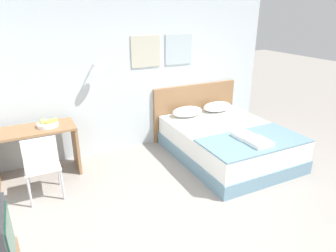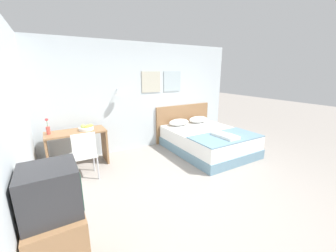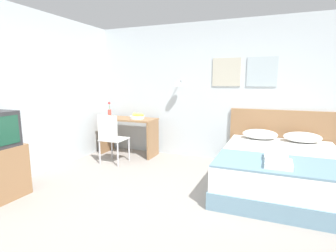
# 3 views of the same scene
# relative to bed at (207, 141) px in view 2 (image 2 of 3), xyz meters

# --- Properties ---
(ground_plane) EXTENTS (24.00, 24.00, 0.00)m
(ground_plane) POSITION_rel_bed_xyz_m (-1.35, -1.51, -0.26)
(ground_plane) COLOR gray
(wall_back) EXTENTS (5.50, 0.31, 2.65)m
(wall_back) POSITION_rel_bed_xyz_m (-1.35, 1.14, 1.07)
(wall_back) COLOR silver
(wall_back) RESTS_ON ground_plane
(wall_left) EXTENTS (0.06, 5.62, 2.65)m
(wall_left) POSITION_rel_bed_xyz_m (-3.73, -1.70, 1.06)
(wall_left) COLOR silver
(wall_left) RESTS_ON ground_plane
(bed) EXTENTS (1.64, 2.10, 0.53)m
(bed) POSITION_rel_bed_xyz_m (0.00, 0.00, 0.00)
(bed) COLOR #66899E
(bed) RESTS_ON ground_plane
(headboard) EXTENTS (1.76, 0.06, 1.03)m
(headboard) POSITION_rel_bed_xyz_m (-0.00, 1.08, 0.25)
(headboard) COLOR #8E6642
(headboard) RESTS_ON ground_plane
(pillow_left) EXTENTS (0.59, 0.39, 0.17)m
(pillow_left) POSITION_rel_bed_xyz_m (-0.33, 0.81, 0.35)
(pillow_left) COLOR white
(pillow_left) RESTS_ON bed
(pillow_right) EXTENTS (0.59, 0.39, 0.17)m
(pillow_right) POSITION_rel_bed_xyz_m (0.33, 0.81, 0.35)
(pillow_right) COLOR white
(pillow_right) RESTS_ON bed
(throw_blanket) EXTENTS (1.59, 0.84, 0.02)m
(throw_blanket) POSITION_rel_bed_xyz_m (-0.00, -0.61, 0.28)
(throw_blanket) COLOR #66899E
(throw_blanket) RESTS_ON bed
(folded_towel_near_foot) EXTENTS (0.28, 0.27, 0.06)m
(folded_towel_near_foot) POSITION_rel_bed_xyz_m (-0.07, -0.46, 0.32)
(folded_towel_near_foot) COLOR white
(folded_towel_near_foot) RESTS_ON throw_blanket
(folded_towel_mid_bed) EXTENTS (0.30, 0.33, 0.06)m
(folded_towel_mid_bed) POSITION_rel_bed_xyz_m (-0.04, -0.76, 0.32)
(folded_towel_mid_bed) COLOR white
(folded_towel_mid_bed) RESTS_ON throw_blanket
(desk) EXTENTS (1.16, 0.53, 0.77)m
(desk) POSITION_rel_bed_xyz_m (-2.93, 0.74, 0.27)
(desk) COLOR #8E6642
(desk) RESTS_ON ground_plane
(desk_chair) EXTENTS (0.44, 0.44, 0.93)m
(desk_chair) POSITION_rel_bed_xyz_m (-2.90, 0.04, 0.28)
(desk_chair) COLOR white
(desk_chair) RESTS_ON ground_plane
(fruit_bowl) EXTENTS (0.31, 0.30, 0.12)m
(fruit_bowl) POSITION_rel_bed_xyz_m (-2.72, 0.73, 0.55)
(fruit_bowl) COLOR silver
(fruit_bowl) RESTS_ON desk
(flower_vase) EXTENTS (0.07, 0.07, 0.32)m
(flower_vase) POSITION_rel_bed_xyz_m (-3.41, 0.77, 0.63)
(flower_vase) COLOR #D14C42
(flower_vase) RESTS_ON desk
(tv_stand) EXTENTS (0.50, 0.62, 0.70)m
(tv_stand) POSITION_rel_bed_xyz_m (-3.43, -1.77, 0.08)
(tv_stand) COLOR #8E6642
(tv_stand) RESTS_ON ground_plane
(television) EXTENTS (0.49, 0.47, 0.46)m
(television) POSITION_rel_bed_xyz_m (-3.43, -1.77, 0.66)
(television) COLOR #2D2D30
(television) RESTS_ON tv_stand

